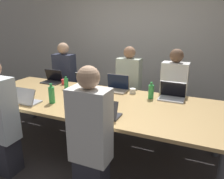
% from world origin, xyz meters
% --- Properties ---
extents(ground_plane, '(24.00, 24.00, 0.00)m').
position_xyz_m(ground_plane, '(0.00, 0.00, 0.00)').
color(ground_plane, '#383333').
extents(curtain_wall, '(12.00, 0.06, 2.80)m').
position_xyz_m(curtain_wall, '(0.00, 2.00, 1.40)').
color(curtain_wall, beige).
rests_on(curtain_wall, ground_plane).
extents(conference_table, '(3.62, 1.34, 0.76)m').
position_xyz_m(conference_table, '(0.00, 0.00, 0.70)').
color(conference_table, tan).
rests_on(conference_table, ground_plane).
extents(laptop_near_midright, '(0.35, 0.22, 0.22)m').
position_xyz_m(laptop_near_midright, '(0.37, -0.46, 0.82)').
color(laptop_near_midright, '#333338').
rests_on(laptop_near_midright, conference_table).
extents(person_near_midright, '(0.40, 0.24, 1.42)m').
position_xyz_m(person_near_midright, '(0.40, -0.85, 0.69)').
color(person_near_midright, '#2D2D38').
rests_on(person_near_midright, ground_plane).
extents(laptop_far_center, '(0.36, 0.25, 0.25)m').
position_xyz_m(laptop_far_center, '(0.12, 0.52, 0.83)').
color(laptop_far_center, gray).
rests_on(laptop_far_center, conference_table).
extents(person_far_center, '(0.40, 0.24, 1.41)m').
position_xyz_m(person_far_center, '(0.17, 0.96, 0.68)').
color(person_far_center, '#2D2D38').
rests_on(person_far_center, ground_plane).
extents(cup_far_center, '(0.09, 0.09, 0.08)m').
position_xyz_m(cup_far_center, '(0.40, 0.48, 0.80)').
color(cup_far_center, white).
rests_on(cup_far_center, conference_table).
extents(laptop_far_left, '(0.35, 0.23, 0.23)m').
position_xyz_m(laptop_far_left, '(-1.11, 0.51, 0.82)').
color(laptop_far_left, '#333338').
rests_on(laptop_far_left, conference_table).
extents(person_far_left, '(0.40, 0.24, 1.42)m').
position_xyz_m(person_far_left, '(-1.14, 0.92, 0.69)').
color(person_far_left, '#2D2D38').
rests_on(person_far_left, ground_plane).
extents(cup_far_left, '(0.08, 0.08, 0.09)m').
position_xyz_m(cup_far_left, '(-0.85, 0.48, 0.80)').
color(cup_far_left, red).
rests_on(cup_far_left, conference_table).
extents(laptop_far_midleft, '(0.34, 0.27, 0.26)m').
position_xyz_m(laptop_far_midleft, '(-0.39, 0.42, 0.83)').
color(laptop_far_midleft, silver).
rests_on(laptop_far_midleft, conference_table).
extents(bottle_far_midleft, '(0.07, 0.07, 0.20)m').
position_xyz_m(bottle_far_midleft, '(-0.67, 0.29, 0.84)').
color(bottle_far_midleft, green).
rests_on(bottle_far_midleft, conference_table).
extents(laptop_far_right, '(0.35, 0.25, 0.25)m').
position_xyz_m(laptop_far_right, '(0.98, 0.47, 0.83)').
color(laptop_far_right, silver).
rests_on(laptop_far_right, conference_table).
extents(person_far_right, '(0.40, 0.24, 1.42)m').
position_xyz_m(person_far_right, '(0.95, 0.86, 0.69)').
color(person_far_right, '#2D2D38').
rests_on(person_far_right, ground_plane).
extents(bottle_far_right, '(0.08, 0.08, 0.24)m').
position_xyz_m(bottle_far_right, '(0.71, 0.37, 0.86)').
color(bottle_far_right, green).
rests_on(bottle_far_right, conference_table).
extents(laptop_near_left, '(0.35, 0.22, 0.21)m').
position_xyz_m(laptop_near_left, '(-0.77, -0.48, 0.82)').
color(laptop_near_left, '#B7B7BC').
rests_on(laptop_near_left, conference_table).
extents(person_near_left, '(0.40, 0.24, 1.42)m').
position_xyz_m(person_near_left, '(-0.77, -0.91, 0.69)').
color(person_near_left, '#2D2D38').
rests_on(person_near_left, ground_plane).
extents(bottle_near_left, '(0.08, 0.08, 0.27)m').
position_xyz_m(bottle_near_left, '(-0.46, -0.33, 0.87)').
color(bottle_near_left, green).
rests_on(bottle_near_left, conference_table).
extents(stapler, '(0.06, 0.15, 0.05)m').
position_xyz_m(stapler, '(0.11, -0.22, 0.78)').
color(stapler, black).
rests_on(stapler, conference_table).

